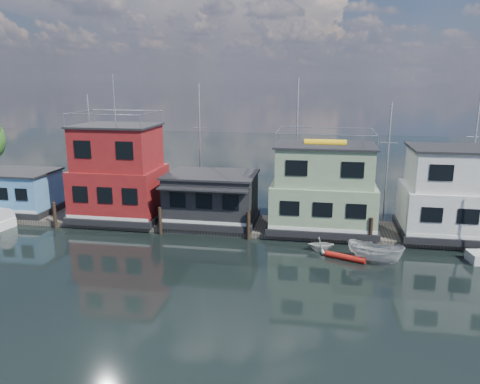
% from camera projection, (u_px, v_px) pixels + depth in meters
% --- Properties ---
extents(ground, '(160.00, 160.00, 0.00)m').
position_uv_depth(ground, '(173.00, 288.00, 27.40)').
color(ground, black).
rests_on(ground, ground).
extents(dock, '(48.00, 5.00, 0.40)m').
position_uv_depth(dock, '(218.00, 224.00, 38.83)').
color(dock, '#595147').
rests_on(dock, ground).
extents(houseboat_blue, '(6.40, 4.90, 3.66)m').
position_uv_depth(houseboat_blue, '(19.00, 191.00, 41.38)').
color(houseboat_blue, black).
rests_on(houseboat_blue, dock).
extents(houseboat_red, '(7.40, 5.90, 11.86)m').
position_uv_depth(houseboat_red, '(119.00, 174.00, 39.33)').
color(houseboat_red, black).
rests_on(houseboat_red, dock).
extents(houseboat_dark, '(7.40, 6.10, 4.06)m').
position_uv_depth(houseboat_dark, '(212.00, 198.00, 38.37)').
color(houseboat_dark, black).
rests_on(houseboat_dark, dock).
extents(houseboat_green, '(8.40, 5.90, 7.03)m').
position_uv_depth(houseboat_green, '(323.00, 189.00, 36.60)').
color(houseboat_green, black).
rests_on(houseboat_green, dock).
extents(houseboat_white, '(8.40, 5.90, 6.66)m').
position_uv_depth(houseboat_white, '(459.00, 194.00, 34.92)').
color(houseboat_white, black).
rests_on(houseboat_white, dock).
extents(pilings, '(42.28, 0.28, 2.20)m').
position_uv_depth(pilings, '(206.00, 223.00, 35.99)').
color(pilings, '#2D2116').
rests_on(pilings, ground).
extents(background_masts, '(36.40, 0.16, 12.00)m').
position_uv_depth(background_masts, '(283.00, 151.00, 42.49)').
color(background_masts, silver).
rests_on(background_masts, ground).
extents(red_kayak, '(2.75, 1.39, 0.41)m').
position_uv_depth(red_kayak, '(345.00, 257.00, 31.60)').
color(red_kayak, '#AE1B12').
rests_on(red_kayak, ground).
extents(motorboat, '(4.03, 2.62, 1.46)m').
position_uv_depth(motorboat, '(375.00, 252.00, 31.02)').
color(motorboat, silver).
rests_on(motorboat, ground).
extents(dinghy_white, '(2.14, 1.92, 1.01)m').
position_uv_depth(dinghy_white, '(320.00, 244.00, 33.21)').
color(dinghy_white, silver).
rests_on(dinghy_white, ground).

